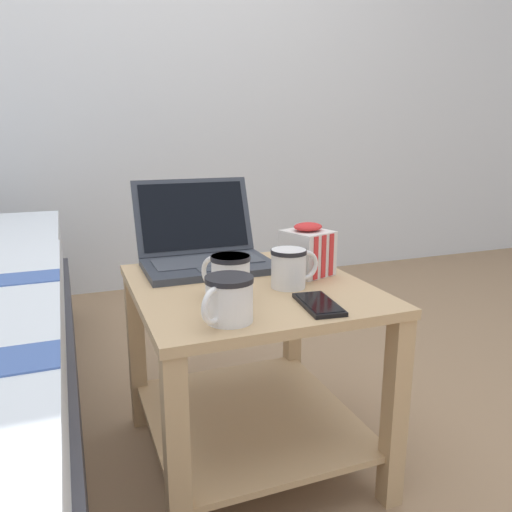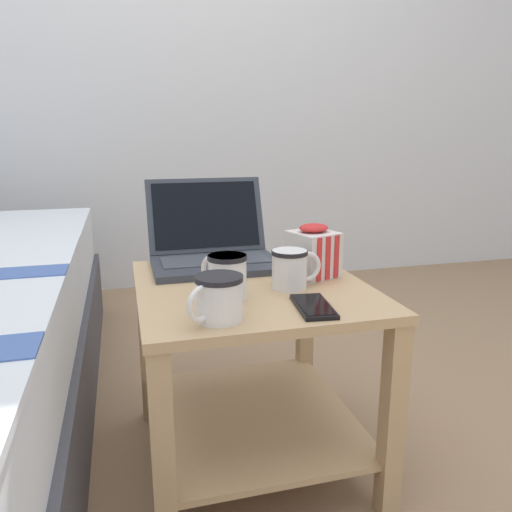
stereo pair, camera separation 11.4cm
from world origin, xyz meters
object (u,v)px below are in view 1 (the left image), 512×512
(mug_front_left, at_px, (229,275))
(mug_mid_center, at_px, (228,297))
(laptop, at_px, (204,249))
(mug_front_right, at_px, (290,266))
(cell_phone, at_px, (319,304))
(snack_bag, at_px, (307,251))

(mug_front_left, height_order, mug_mid_center, mug_front_left)
(laptop, height_order, mug_front_right, laptop)
(mug_front_left, xyz_separation_m, mug_mid_center, (-0.04, -0.12, -0.01))
(mug_mid_center, bearing_deg, cell_phone, 3.84)
(mug_mid_center, bearing_deg, laptop, 80.96)
(snack_bag, bearing_deg, laptop, 140.82)
(laptop, xyz_separation_m, mug_mid_center, (-0.07, -0.43, 0.00))
(mug_front_right, bearing_deg, laptop, 116.65)
(mug_front_right, xyz_separation_m, mug_mid_center, (-0.20, -0.16, -0.00))
(mug_front_left, xyz_separation_m, snack_bag, (0.25, 0.12, 0.01))
(laptop, bearing_deg, mug_front_left, -94.87)
(snack_bag, bearing_deg, mug_mid_center, -139.94)
(mug_front_right, distance_m, cell_phone, 0.15)
(mug_front_right, height_order, mug_mid_center, mug_front_right)
(mug_front_left, distance_m, mug_front_right, 0.16)
(mug_front_left, relative_size, mug_front_right, 0.96)
(mug_front_left, bearing_deg, cell_phone, -34.35)
(mug_front_left, distance_m, cell_phone, 0.20)
(mug_front_left, bearing_deg, mug_mid_center, -108.88)
(snack_bag, xyz_separation_m, cell_phone, (-0.09, -0.23, -0.06))
(mug_front_right, relative_size, mug_mid_center, 1.05)
(mug_front_left, relative_size, snack_bag, 0.87)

